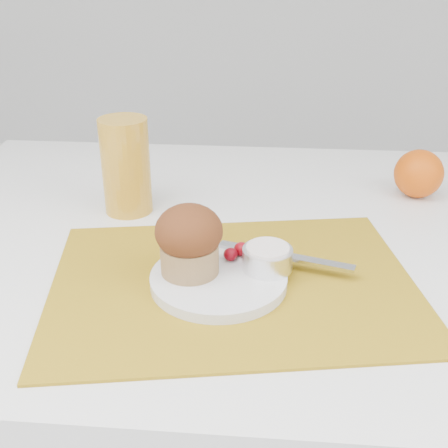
# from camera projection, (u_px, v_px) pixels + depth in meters

# --- Properties ---
(table) EXTENTS (1.20, 0.80, 0.75)m
(table) POSITION_uv_depth(u_px,v_px,m) (266.00, 415.00, 1.02)
(table) COLOR white
(table) RESTS_ON ground
(placemat) EXTENTS (0.52, 0.42, 0.00)m
(placemat) POSITION_uv_depth(u_px,v_px,m) (233.00, 283.00, 0.72)
(placemat) COLOR #A57E17
(placemat) RESTS_ON table
(plate) EXTENTS (0.22, 0.22, 0.01)m
(plate) POSITION_uv_depth(u_px,v_px,m) (219.00, 279.00, 0.72)
(plate) COLOR silver
(plate) RESTS_ON placemat
(ramekin) EXTENTS (0.08, 0.08, 0.03)m
(ramekin) POSITION_uv_depth(u_px,v_px,m) (267.00, 259.00, 0.72)
(ramekin) COLOR white
(ramekin) RESTS_ON plate
(cream) EXTENTS (0.06, 0.06, 0.01)m
(cream) POSITION_uv_depth(u_px,v_px,m) (268.00, 249.00, 0.71)
(cream) COLOR white
(cream) RESTS_ON ramekin
(raspberry_near) EXTENTS (0.02, 0.02, 0.02)m
(raspberry_near) POSITION_uv_depth(u_px,v_px,m) (231.00, 254.00, 0.74)
(raspberry_near) COLOR #500209
(raspberry_near) RESTS_ON plate
(raspberry_far) EXTENTS (0.02, 0.02, 0.02)m
(raspberry_far) POSITION_uv_depth(u_px,v_px,m) (241.00, 249.00, 0.75)
(raspberry_far) COLOR #62020A
(raspberry_far) RESTS_ON plate
(butter_knife) EXTENTS (0.18, 0.07, 0.00)m
(butter_knife) POSITION_uv_depth(u_px,v_px,m) (285.00, 256.00, 0.75)
(butter_knife) COLOR #B4B6BD
(butter_knife) RESTS_ON plate
(orange) EXTENTS (0.08, 0.08, 0.08)m
(orange) POSITION_uv_depth(u_px,v_px,m) (419.00, 174.00, 0.96)
(orange) COLOR #E15507
(orange) RESTS_ON table
(juice_glass) EXTENTS (0.09, 0.09, 0.15)m
(juice_glass) POSITION_uv_depth(u_px,v_px,m) (126.00, 166.00, 0.89)
(juice_glass) COLOR gold
(juice_glass) RESTS_ON table
(muffin) EXTENTS (0.09, 0.09, 0.09)m
(muffin) POSITION_uv_depth(u_px,v_px,m) (189.00, 239.00, 0.70)
(muffin) COLOR #A57E50
(muffin) RESTS_ON plate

